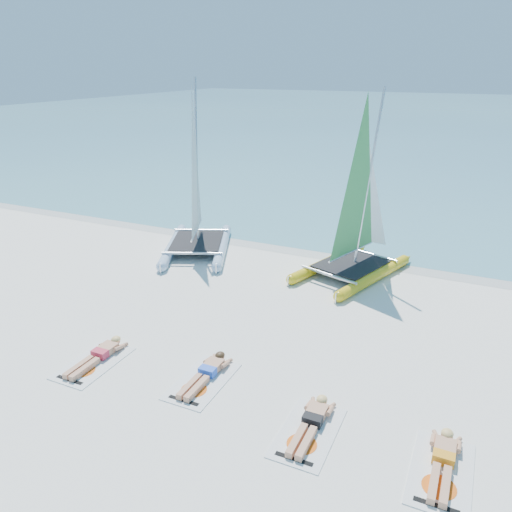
{
  "coord_description": "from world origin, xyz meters",
  "views": [
    {
      "loc": [
        4.95,
        -11.04,
        6.45
      ],
      "look_at": [
        -0.71,
        1.2,
        1.25
      ],
      "focal_mm": 35.0,
      "sensor_mm": 36.0,
      "label": 1
    }
  ],
  "objects_px": {
    "towel_c": "(308,432)",
    "sunbather_c": "(312,422)",
    "towel_a": "(94,363)",
    "sunbather_a": "(99,355)",
    "sunbather_b": "(207,372)",
    "sunbather_d": "(443,460)",
    "towel_d": "(441,473)",
    "towel_b": "(202,381)",
    "catamaran_blue": "(196,201)",
    "catamaran_yellow": "(362,216)"
  },
  "relations": [
    {
      "from": "towel_b",
      "to": "sunbather_a",
      "type": "bearing_deg",
      "value": -174.65
    },
    {
      "from": "sunbather_a",
      "to": "towel_b",
      "type": "bearing_deg",
      "value": 5.35
    },
    {
      "from": "catamaran_yellow",
      "to": "sunbather_a",
      "type": "height_order",
      "value": "catamaran_yellow"
    },
    {
      "from": "sunbather_a",
      "to": "sunbather_d",
      "type": "height_order",
      "value": "same"
    },
    {
      "from": "sunbather_c",
      "to": "catamaran_blue",
      "type": "bearing_deg",
      "value": 133.24
    },
    {
      "from": "towel_a",
      "to": "towel_c",
      "type": "bearing_deg",
      "value": -1.38
    },
    {
      "from": "towel_b",
      "to": "sunbather_d",
      "type": "distance_m",
      "value": 5.01
    },
    {
      "from": "towel_b",
      "to": "towel_d",
      "type": "xyz_separation_m",
      "value": [
        4.99,
        -0.55,
        0.0
      ]
    },
    {
      "from": "catamaran_yellow",
      "to": "sunbather_b",
      "type": "distance_m",
      "value": 7.78
    },
    {
      "from": "catamaran_yellow",
      "to": "sunbather_c",
      "type": "height_order",
      "value": "catamaran_yellow"
    },
    {
      "from": "towel_d",
      "to": "towel_a",
      "type": "bearing_deg",
      "value": 179.13
    },
    {
      "from": "sunbather_c",
      "to": "sunbather_d",
      "type": "height_order",
      "value": "same"
    },
    {
      "from": "sunbather_c",
      "to": "towel_d",
      "type": "bearing_deg",
      "value": -4.36
    },
    {
      "from": "sunbather_a",
      "to": "sunbather_d",
      "type": "distance_m",
      "value": 7.63
    },
    {
      "from": "sunbather_a",
      "to": "sunbather_b",
      "type": "xyz_separation_m",
      "value": [
        2.64,
        0.44,
        0.0
      ]
    },
    {
      "from": "sunbather_a",
      "to": "sunbather_c",
      "type": "relative_size",
      "value": 1.0
    },
    {
      "from": "towel_a",
      "to": "towel_c",
      "type": "xyz_separation_m",
      "value": [
        5.27,
        -0.13,
        0.0
      ]
    },
    {
      "from": "towel_a",
      "to": "towel_b",
      "type": "distance_m",
      "value": 2.68
    },
    {
      "from": "sunbather_a",
      "to": "sunbather_c",
      "type": "height_order",
      "value": "same"
    },
    {
      "from": "catamaran_yellow",
      "to": "sunbather_c",
      "type": "distance_m",
      "value": 8.26
    },
    {
      "from": "towel_d",
      "to": "sunbather_a",
      "type": "bearing_deg",
      "value": 177.69
    },
    {
      "from": "catamaran_yellow",
      "to": "catamaran_blue",
      "type": "bearing_deg",
      "value": -156.55
    },
    {
      "from": "towel_b",
      "to": "catamaran_blue",
      "type": "bearing_deg",
      "value": 121.73
    },
    {
      "from": "sunbather_a",
      "to": "towel_b",
      "type": "height_order",
      "value": "sunbather_a"
    },
    {
      "from": "catamaran_blue",
      "to": "towel_b",
      "type": "height_order",
      "value": "catamaran_blue"
    },
    {
      "from": "catamaran_blue",
      "to": "sunbather_d",
      "type": "height_order",
      "value": "catamaran_blue"
    },
    {
      "from": "towel_b",
      "to": "sunbather_c",
      "type": "xyz_separation_m",
      "value": [
        2.63,
        -0.37,
        0.11
      ]
    },
    {
      "from": "catamaran_blue",
      "to": "sunbather_c",
      "type": "xyz_separation_m",
      "value": [
        7.0,
        -7.44,
        -1.75
      ]
    },
    {
      "from": "catamaran_blue",
      "to": "towel_d",
      "type": "relative_size",
      "value": 3.38
    },
    {
      "from": "towel_c",
      "to": "sunbather_d",
      "type": "xyz_separation_m",
      "value": [
        2.37,
        0.2,
        0.11
      ]
    },
    {
      "from": "sunbather_a",
      "to": "sunbather_b",
      "type": "distance_m",
      "value": 2.68
    },
    {
      "from": "sunbather_b",
      "to": "sunbather_d",
      "type": "distance_m",
      "value": 5.02
    },
    {
      "from": "towel_c",
      "to": "towel_d",
      "type": "xyz_separation_m",
      "value": [
        2.37,
        0.01,
        0.0
      ]
    },
    {
      "from": "sunbather_b",
      "to": "towel_c",
      "type": "height_order",
      "value": "sunbather_b"
    },
    {
      "from": "sunbather_a",
      "to": "towel_c",
      "type": "relative_size",
      "value": 0.93
    },
    {
      "from": "towel_b",
      "to": "sunbather_c",
      "type": "distance_m",
      "value": 2.65
    },
    {
      "from": "towel_a",
      "to": "towel_d",
      "type": "height_order",
      "value": "same"
    },
    {
      "from": "towel_c",
      "to": "sunbather_c",
      "type": "xyz_separation_m",
      "value": [
        0.0,
        0.19,
        0.11
      ]
    },
    {
      "from": "towel_a",
      "to": "towel_d",
      "type": "relative_size",
      "value": 1.0
    },
    {
      "from": "towel_d",
      "to": "catamaran_blue",
      "type": "bearing_deg",
      "value": 140.85
    },
    {
      "from": "towel_b",
      "to": "towel_c",
      "type": "bearing_deg",
      "value": -12.17
    },
    {
      "from": "catamaran_blue",
      "to": "towel_c",
      "type": "height_order",
      "value": "catamaran_blue"
    },
    {
      "from": "sunbather_a",
      "to": "towel_c",
      "type": "distance_m",
      "value": 5.28
    },
    {
      "from": "sunbather_a",
      "to": "towel_d",
      "type": "xyz_separation_m",
      "value": [
        7.63,
        -0.31,
        -0.11
      ]
    },
    {
      "from": "towel_a",
      "to": "sunbather_d",
      "type": "height_order",
      "value": "sunbather_d"
    },
    {
      "from": "catamaran_yellow",
      "to": "towel_b",
      "type": "bearing_deg",
      "value": -83.11
    },
    {
      "from": "towel_b",
      "to": "towel_c",
      "type": "xyz_separation_m",
      "value": [
        2.63,
        -0.57,
        0.0
      ]
    },
    {
      "from": "sunbather_b",
      "to": "sunbather_c",
      "type": "height_order",
      "value": "same"
    },
    {
      "from": "sunbather_d",
      "to": "sunbather_a",
      "type": "bearing_deg",
      "value": 179.13
    },
    {
      "from": "towel_c",
      "to": "sunbather_d",
      "type": "distance_m",
      "value": 2.38
    }
  ]
}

